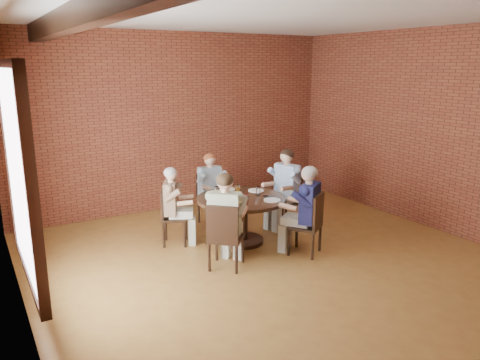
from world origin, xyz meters
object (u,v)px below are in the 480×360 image
chair_a (288,197)px  chair_e (311,222)px  chair_d (224,235)px  diner_d (226,221)px  chair_c (170,215)px  diner_c (174,206)px  diner_a (285,189)px  diner_e (305,211)px  dining_table (241,211)px  chair_b (209,196)px  smartphone (267,196)px  diner_b (211,190)px

chair_a → chair_e: bearing=-37.1°
chair_d → diner_d: 0.19m
chair_c → diner_c: 0.15m
diner_a → diner_e: diner_a is taller
dining_table → chair_b: (-0.00, 1.12, -0.04)m
diner_d → chair_e: 1.34m
chair_a → smartphone: (-0.76, -0.48, 0.24)m
chair_d → dining_table: bearing=-90.0°
diner_c → chair_d: diner_c is taller
chair_a → chair_e: chair_a is taller
chair_c → diner_d: 1.29m
chair_d → chair_e: bearing=-143.8°
chair_c → diner_c: (0.06, -0.03, 0.14)m
dining_table → chair_c: chair_c is taller
chair_b → chair_c: 1.17m
dining_table → chair_e: (0.63, -0.95, -0.02)m
diner_b → diner_c: 1.10m
chair_b → chair_d: (-0.73, -1.90, 0.02)m
diner_b → diner_d: diner_d is taller
diner_e → smartphone: (-0.21, 0.71, 0.08)m
chair_a → chair_c: (-2.14, 0.21, -0.03)m
chair_a → chair_b: (-1.14, 0.81, -0.02)m
diner_c → diner_a: bearing=-68.5°
diner_b → diner_c: size_ratio=1.02×
chair_c → chair_b: bearing=-31.7°
diner_a → smartphone: 0.81m
chair_b → smartphone: bearing=-73.7°
chair_a → diner_a: (-0.09, -0.02, 0.17)m
chair_d → diner_b: bearing=-68.5°
chair_a → diner_a: 0.19m
chair_b → diner_c: 1.15m
chair_a → chair_c: bearing=-110.8°
diner_b → chair_d: 1.97m
smartphone → diner_a: bearing=16.9°
dining_table → chair_c: 1.13m
diner_d → chair_e: diner_d is taller
chair_c → diner_d: size_ratio=0.65×
dining_table → chair_c: size_ratio=1.59×
chair_e → chair_d: bearing=-41.0°
chair_c → diner_c: size_ratio=0.71×
chair_b → chair_e: (0.64, -2.07, 0.02)m
dining_table → chair_c: bearing=152.8°
diner_a → smartphone: size_ratio=9.31×
chair_a → diner_e: diner_e is taller
chair_c → diner_c: diner_c is taller
chair_a → diner_b: diner_b is taller
dining_table → chair_a: 1.18m
chair_c → chair_e: 2.20m
chair_e → diner_a: bearing=-142.3°
diner_b → chair_d: bearing=-112.0°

